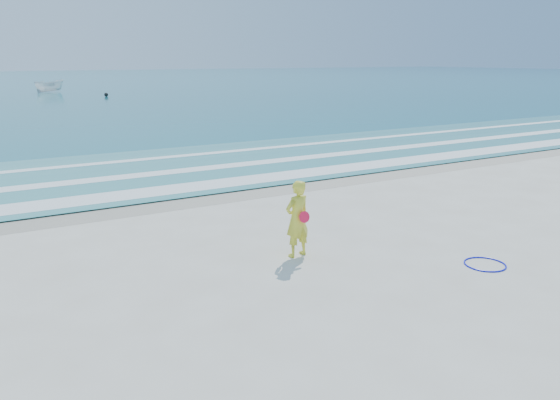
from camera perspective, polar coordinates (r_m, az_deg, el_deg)
ground at (r=11.09m, az=10.50°, el=-9.59°), size 400.00×400.00×0.00m
wet_sand at (r=18.45m, az=-7.87°, el=0.40°), size 400.00×2.40×0.00m
ocean at (r=112.87m, az=-27.23°, el=10.82°), size 400.00×190.00×0.04m
shallow at (r=23.04m, az=-12.65°, el=3.15°), size 400.00×10.00×0.01m
foam_near at (r=19.62m, az=-9.33°, el=1.35°), size 400.00×1.40×0.01m
foam_mid at (r=22.29m, az=-12.02°, el=2.82°), size 400.00×0.90×0.01m
foam_far at (r=25.40m, az=-14.39°, el=4.11°), size 400.00×0.60×0.01m
hoop at (r=13.14m, az=20.63°, el=-6.30°), size 1.16×1.16×0.03m
boat at (r=79.76m, az=-22.95°, el=10.91°), size 4.40×2.97×1.59m
buoy at (r=68.27m, az=-17.71°, el=10.44°), size 0.45×0.45×0.45m
woman at (r=12.59m, az=1.81°, el=-1.98°), size 0.72×0.53×1.81m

